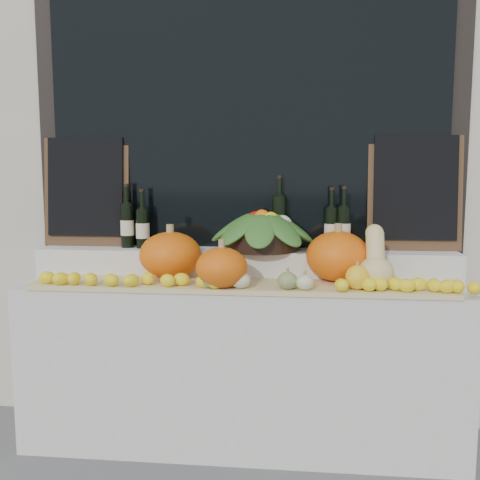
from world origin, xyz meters
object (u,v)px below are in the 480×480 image
(pumpkin_right, at_px, (338,256))
(butternut_squash, at_px, (376,262))
(pumpkin_left, at_px, (170,255))
(produce_bowl, at_px, (262,230))
(wine_bottle_tall, at_px, (279,222))

(pumpkin_right, relative_size, butternut_squash, 1.08)
(pumpkin_left, relative_size, produce_bowl, 0.55)
(produce_bowl, bearing_deg, wine_bottle_tall, 29.21)
(pumpkin_left, bearing_deg, butternut_squash, -6.13)
(pumpkin_right, bearing_deg, pumpkin_left, -179.85)
(pumpkin_left, bearing_deg, produce_bowl, 17.04)
(pumpkin_right, height_order, butternut_squash, butternut_squash)
(wine_bottle_tall, bearing_deg, produce_bowl, -150.79)
(butternut_squash, relative_size, produce_bowl, 0.50)
(pumpkin_right, xyz_separation_m, produce_bowl, (-0.40, 0.14, 0.11))
(pumpkin_left, distance_m, wine_bottle_tall, 0.62)
(pumpkin_right, xyz_separation_m, butternut_squash, (0.18, -0.12, -0.01))
(produce_bowl, xyz_separation_m, wine_bottle_tall, (0.09, 0.05, 0.04))
(pumpkin_right, bearing_deg, produce_bowl, 160.21)
(pumpkin_right, height_order, produce_bowl, produce_bowl)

